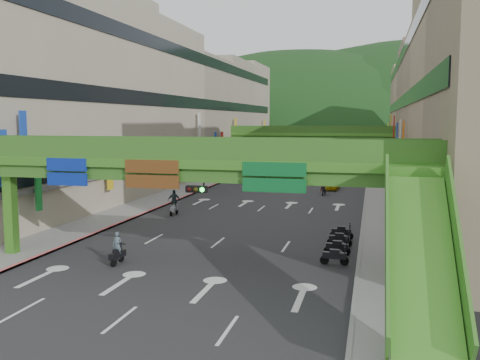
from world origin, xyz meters
The scene contains 23 objects.
ground centered at (0.00, 0.00, 0.00)m, with size 320.00×320.00×0.00m, color black.
road_slab centered at (0.00, 50.00, 0.01)m, with size 18.00×140.00×0.02m, color #28282B.
sidewalk_left centered at (-11.00, 50.00, 0.07)m, with size 4.00×140.00×0.15m, color gray.
sidewalk_right centered at (11.00, 50.00, 0.07)m, with size 4.00×140.00×0.15m, color gray.
curb_left centered at (-9.10, 50.00, 0.09)m, with size 0.20×140.00×0.18m, color #CC5959.
curb_right centered at (9.10, 50.00, 0.09)m, with size 0.20×140.00×0.18m, color gray.
building_row_left centered at (-18.93, 50.00, 9.46)m, with size 12.80×95.00×19.00m.
building_row_right centered at (18.93, 50.00, 9.46)m, with size 12.80×95.00×19.00m.
overpass_near centered at (0.93, 5.38, 5.21)m, with size 28.00×12.27×7.10m.
overpass_far centered at (0.00, 65.00, 5.40)m, with size 28.00×2.20×7.10m.
hill_left centered at (-15.00, 160.00, 0.00)m, with size 168.00×140.00×112.00m, color #1C4419.
hill_right centered at (25.00, 180.00, 0.00)m, with size 208.00×176.00×128.00m, color #1C4419.
bunting_string centered at (0.00, 30.00, 5.96)m, with size 26.00×0.36×0.47m.
scooter_rider_near centered at (-3.95, 5.60, 0.84)m, with size 0.61×1.60×1.85m.
scooter_rider_mid centered at (4.72, 36.27, 1.14)m, with size 0.98×1.60×2.19m.
scooter_rider_left centered at (-6.47, 20.90, 1.11)m, with size 1.12×1.60×2.19m.
scooter_rider_far centered at (-2.02, 50.19, 1.07)m, with size 0.91×1.60×2.10m.
parked_scooter_row centered at (7.80, 11.71, 0.52)m, with size 1.60×7.15×1.08m.
car_silver centered at (-1.98, 59.43, 0.66)m, with size 1.40×4.02×1.33m, color #9E9FA4.
car_yellow centered at (5.22, 41.06, 0.65)m, with size 1.54×3.83×1.31m, color yellow.
pedestrian_red centered at (12.20, 8.00, 0.91)m, with size 0.89×0.69×1.83m, color #B93927.
pedestrian_dark centered at (11.13, 8.00, 0.84)m, with size 0.98×0.41×1.68m, color black.
pedestrian_blue centered at (12.20, 28.35, 0.92)m, with size 0.85×0.55×1.83m, color #39445B.
Camera 1 is at (9.71, -20.97, 8.02)m, focal length 40.00 mm.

